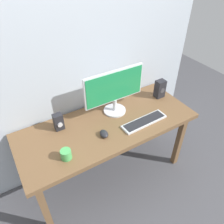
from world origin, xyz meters
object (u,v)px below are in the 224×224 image
at_px(audio_controller, 58,122).
at_px(coffee_mug, 66,154).
at_px(mouse, 104,134).
at_px(monitor, 114,90).
at_px(desk, 108,130).
at_px(speaker_right, 160,89).
at_px(keyboard_primary, 144,121).

bearing_deg(audio_controller, coffee_mug, -102.04).
bearing_deg(mouse, monitor, 51.13).
distance_m(desk, coffee_mug, 0.51).
xyz_separation_m(mouse, coffee_mug, (-0.36, -0.06, 0.02)).
height_order(monitor, mouse, monitor).
height_order(desk, mouse, mouse).
bearing_deg(speaker_right, monitor, 176.01).
bearing_deg(mouse, speaker_right, 21.90).
bearing_deg(keyboard_primary, desk, 152.97).
height_order(mouse, speaker_right, speaker_right).
height_order(monitor, speaker_right, monitor).
height_order(desk, keyboard_primary, keyboard_primary).
distance_m(monitor, keyboard_primary, 0.40).
bearing_deg(mouse, coffee_mug, -163.40).
bearing_deg(monitor, coffee_mug, -153.33).
xyz_separation_m(desk, mouse, (-0.10, -0.11, 0.10)).
xyz_separation_m(desk, audio_controller, (-0.39, 0.17, 0.16)).
height_order(monitor, keyboard_primary, monitor).
height_order(keyboard_primary, coffee_mug, coffee_mug).
distance_m(mouse, coffee_mug, 0.37).
height_order(keyboard_primary, mouse, mouse).
height_order(mouse, coffee_mug, coffee_mug).
height_order(desk, audio_controller, audio_controller).
xyz_separation_m(keyboard_primary, speaker_right, (0.39, 0.25, 0.08)).
bearing_deg(keyboard_primary, audio_controller, 155.18).
distance_m(desk, mouse, 0.18).
relative_size(speaker_right, audio_controller, 1.21).
xyz_separation_m(keyboard_primary, mouse, (-0.40, 0.04, 0.01)).
xyz_separation_m(speaker_right, coffee_mug, (-1.15, -0.27, -0.05)).
distance_m(monitor, speaker_right, 0.55).
xyz_separation_m(mouse, audio_controller, (-0.29, 0.28, 0.06)).
relative_size(mouse, coffee_mug, 1.17).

